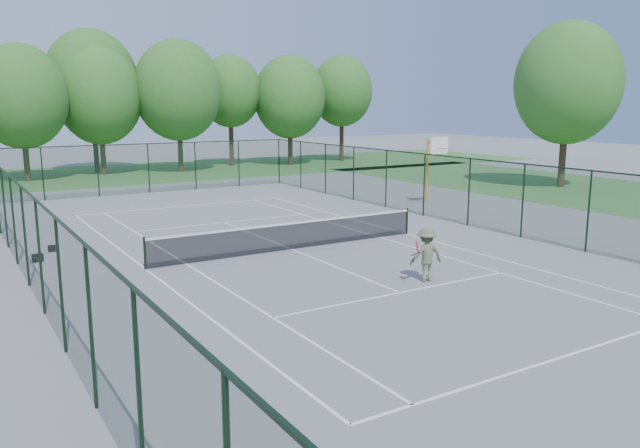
% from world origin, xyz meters
% --- Properties ---
extents(ground, '(140.00, 140.00, 0.00)m').
position_xyz_m(ground, '(0.00, 0.00, 0.00)').
color(ground, gray).
rests_on(ground, ground).
extents(grass_far, '(80.00, 16.00, 0.01)m').
position_xyz_m(grass_far, '(0.00, 30.00, 0.01)').
color(grass_far, '#437B38').
rests_on(grass_far, ground).
extents(grass_side, '(14.00, 40.00, 0.01)m').
position_xyz_m(grass_side, '(24.00, 4.00, 0.01)').
color(grass_side, '#437B38').
rests_on(grass_side, ground).
extents(court_lines, '(11.05, 23.85, 0.01)m').
position_xyz_m(court_lines, '(0.00, 0.00, 0.00)').
color(court_lines, white).
rests_on(court_lines, ground).
extents(tennis_net, '(11.08, 0.08, 1.10)m').
position_xyz_m(tennis_net, '(0.00, 0.00, 0.58)').
color(tennis_net, black).
rests_on(tennis_net, ground).
extents(fence_enclosure, '(18.05, 36.05, 3.02)m').
position_xyz_m(fence_enclosure, '(0.00, 0.00, 1.56)').
color(fence_enclosure, '#193E21').
rests_on(fence_enclosure, ground).
extents(tree_line_far, '(39.40, 6.40, 9.70)m').
position_xyz_m(tree_line_far, '(0.00, 30.00, 5.99)').
color(tree_line_far, '#412B1F').
rests_on(tree_line_far, ground).
extents(basketball_goal, '(1.20, 1.43, 3.65)m').
position_xyz_m(basketball_goal, '(11.82, 5.52, 2.57)').
color(basketball_goal, gold).
rests_on(basketball_goal, ground).
extents(tree_side, '(6.68, 6.68, 10.57)m').
position_xyz_m(tree_side, '(23.81, 6.50, 6.66)').
color(tree_side, '#412B1F').
rests_on(tree_side, ground).
extents(sports_bag_a, '(0.38, 0.27, 0.28)m').
position_xyz_m(sports_bag_a, '(-8.36, 2.99, 0.14)').
color(sports_bag_a, black).
rests_on(sports_bag_a, ground).
extents(sports_bag_b, '(0.33, 0.22, 0.24)m').
position_xyz_m(sports_bag_b, '(-7.68, 4.35, 0.12)').
color(sports_bag_b, black).
rests_on(sports_bag_b, ground).
extents(tennis_player, '(1.98, 0.94, 1.66)m').
position_xyz_m(tennis_player, '(1.44, -5.84, 0.83)').
color(tennis_player, '#5D6449').
rests_on(tennis_player, ground).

